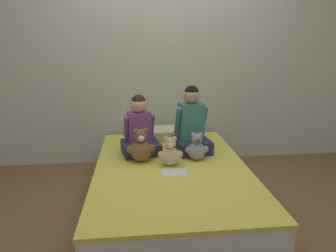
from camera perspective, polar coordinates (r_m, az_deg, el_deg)
name	(u,v)px	position (r m, az deg, el deg)	size (l,w,h in m)	color
ground_plane	(171,204)	(2.81, 0.63, -14.68)	(14.00, 14.00, 0.00)	brown
wall_behind_bed	(161,57)	(3.52, -1.40, 12.99)	(8.00, 0.06, 2.50)	beige
bed	(171,186)	(2.72, 0.64, -11.28)	(1.32, 1.92, 0.38)	#997F60
child_on_left	(140,130)	(2.89, -5.41, -0.85)	(0.40, 0.38, 0.57)	#282D47
child_on_right	(192,125)	(2.93, 4.51, 0.12)	(0.36, 0.39, 0.64)	#282D47
teddy_bear_held_by_left_child	(141,147)	(2.70, -5.18, -4.08)	(0.26, 0.20, 0.31)	brown
teddy_bear_held_by_right_child	(197,148)	(2.74, 5.45, -4.24)	(0.22, 0.16, 0.26)	#939399
teddy_bear_between_children	(170,153)	(2.61, 0.42, -5.18)	(0.22, 0.16, 0.26)	#D1B78E
pillow_at_headboard	(164,133)	(3.34, -0.86, -1.44)	(0.45, 0.31, 0.11)	beige
sign_card	(175,172)	(2.51, 1.26, -8.81)	(0.21, 0.15, 0.00)	white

